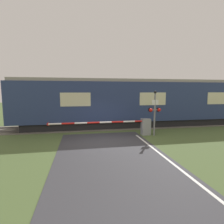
# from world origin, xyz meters

# --- Properties ---
(ground_plane) EXTENTS (80.00, 80.00, 0.00)m
(ground_plane) POSITION_xyz_m (0.00, 0.00, 0.00)
(ground_plane) COLOR #4C6033
(track_bed) EXTENTS (36.00, 3.20, 0.13)m
(track_bed) POSITION_xyz_m (0.00, 4.27, 0.02)
(track_bed) COLOR #666056
(track_bed) RESTS_ON ground_plane
(train) EXTENTS (21.81, 2.76, 3.97)m
(train) POSITION_xyz_m (4.29, 4.27, 2.03)
(train) COLOR black
(train) RESTS_ON ground_plane
(crossing_barrier) EXTENTS (6.80, 0.44, 1.12)m
(crossing_barrier) POSITION_xyz_m (2.37, 1.09, 0.65)
(crossing_barrier) COLOR gray
(crossing_barrier) RESTS_ON ground_plane
(signal_post) EXTENTS (0.89, 0.26, 3.02)m
(signal_post) POSITION_xyz_m (3.54, 0.81, 1.72)
(signal_post) COLOR gray
(signal_post) RESTS_ON ground_plane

